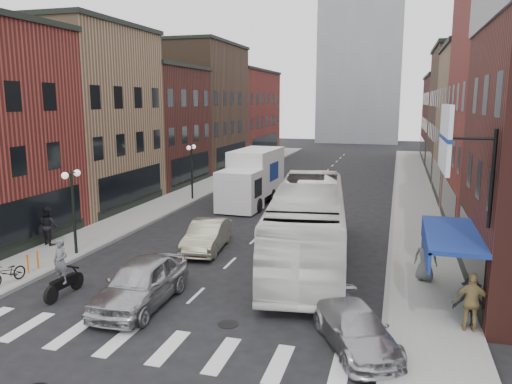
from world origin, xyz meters
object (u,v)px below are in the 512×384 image
streetlamp_far (192,161)px  transit_bus (308,224)px  bike_rack (33,262)px  curb_car (356,328)px  streetlamp_near (73,196)px  motorcycle_rider (62,270)px  ped_left_solo (49,226)px  sedan_left_near (141,283)px  ped_right_b (472,302)px  ped_right_c (426,258)px  box_truck (252,178)px  sedan_left_far (207,236)px  ped_right_a (470,302)px  parked_bicycle (8,273)px  billboard_sign (448,140)px

streetlamp_far → transit_bus: bearing=-47.8°
bike_rack → curb_car: curb_car is taller
streetlamp_near → motorcycle_rider: (2.64, -4.47, -1.86)m
streetlamp_near → ped_left_solo: 2.98m
sedan_left_near → ped_right_b: 11.18m
sedan_left_near → ped_right_c: (9.97, 5.11, 0.22)m
bike_rack → box_truck: box_truck is taller
sedan_left_near → sedan_left_far: sedan_left_near is taller
streetlamp_near → curb_car: 14.81m
motorcycle_rider → ped_right_b: 14.39m
ped_left_solo → streetlamp_far: bearing=-78.5°
ped_right_a → motorcycle_rider: bearing=8.3°
sedan_left_far → box_truck: bearing=89.0°
box_truck → sedan_left_near: (1.26, -18.49, -1.02)m
transit_bus → parked_bicycle: 12.66m
streetlamp_near → billboard_sign: bearing=-12.3°
ped_right_b → ped_right_a: bearing=-88.8°
streetlamp_near → transit_bus: bearing=11.1°
box_truck → sedan_left_far: (1.08, -11.54, -1.14)m
box_truck → ped_right_b: box_truck is taller
curb_car → ped_right_c: size_ratio=2.26×
transit_bus → ped_left_solo: transit_bus is taller
sedan_left_far → billboard_sign: bearing=-36.9°
box_truck → sedan_left_far: 11.65m
parked_bicycle → ped_right_b: ped_right_b is taller
parked_bicycle → ped_right_a: 17.13m
streetlamp_near → motorcycle_rider: bearing=-59.5°
box_truck → parked_bicycle: 19.00m
streetlamp_far → bike_rack: (-0.20, -16.70, -2.36)m
bike_rack → sedan_left_near: size_ratio=0.16×
motorcycle_rider → sedan_left_far: (3.03, 7.05, -0.31)m
billboard_sign → parked_bicycle: (-16.09, -0.74, -5.54)m
streetlamp_near → ped_left_solo: streetlamp_near is taller
sedan_left_near → sedan_left_far: 6.95m
streetlamp_near → sedan_left_near: bearing=-36.7°
streetlamp_far → transit_bus: 16.09m
transit_bus → curb_car: (2.80, -7.55, -1.20)m
motorcycle_rider → curb_car: (10.95, -0.96, -0.44)m
billboard_sign → sedan_left_near: 11.46m
streetlamp_far → box_truck: size_ratio=0.47×
transit_bus → ped_right_a: size_ratio=8.16×
curb_car → ped_left_solo: ped_left_solo is taller
transit_bus → ped_right_c: transit_bus is taller
transit_bus → ped_right_c: (5.04, -1.37, -0.73)m
bike_rack → curb_car: 14.06m
ped_left_solo → parked_bicycle: bearing=133.2°
parked_bicycle → ped_right_a: bearing=11.8°
streetlamp_far → parked_bicycle: 18.39m
streetlamp_near → sedan_left_near: (5.85, -4.36, -2.06)m
ped_right_a → sedan_left_near: bearing=9.1°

